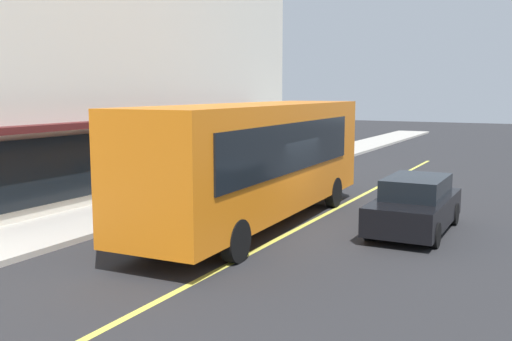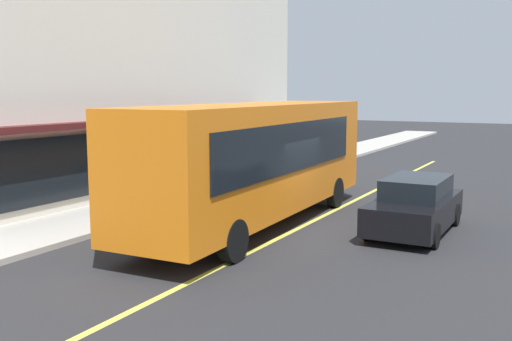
{
  "view_description": "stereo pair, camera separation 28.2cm",
  "coord_description": "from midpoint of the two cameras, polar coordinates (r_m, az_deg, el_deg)",
  "views": [
    {
      "loc": [
        -14.87,
        -6.4,
        3.86
      ],
      "look_at": [
        -0.29,
        1.25,
        1.6
      ],
      "focal_mm": 40.74,
      "sensor_mm": 36.0,
      "label": 1
    },
    {
      "loc": [
        -14.74,
        -6.65,
        3.86
      ],
      "look_at": [
        -0.29,
        1.25,
        1.6
      ],
      "focal_mm": 40.74,
      "sensor_mm": 36.0,
      "label": 2
    }
  ],
  "objects": [
    {
      "name": "car_black",
      "position": [
        16.54,
        15.83,
        -3.35
      ],
      "size": [
        4.3,
        1.87,
        1.52
      ],
      "color": "black",
      "rests_on": "ground"
    },
    {
      "name": "storefront_building",
      "position": [
        24.96,
        -19.37,
        13.47
      ],
      "size": [
        24.02,
        10.0,
        13.03
      ],
      "color": "silver",
      "rests_on": "ground"
    },
    {
      "name": "pedestrian_mid_block",
      "position": [
        27.79,
        2.32,
        2.09
      ],
      "size": [
        0.34,
        0.34,
        1.58
      ],
      "color": "black",
      "rests_on": "sidewalk"
    },
    {
      "name": "bus",
      "position": [
        16.58,
        0.71,
        1.32
      ],
      "size": [
        11.21,
        2.91,
        3.5
      ],
      "color": "orange",
      "rests_on": "ground"
    },
    {
      "name": "sidewalk",
      "position": [
        19.58,
        -10.72,
        -3.47
      ],
      "size": [
        80.0,
        2.79,
        0.15
      ],
      "primitive_type": "cube",
      "color": "#B2ADA3",
      "rests_on": "ground"
    },
    {
      "name": "lane_centre_stripe",
      "position": [
        16.63,
        4.78,
        -5.62
      ],
      "size": [
        36.0,
        0.16,
        0.01
      ],
      "primitive_type": "cube",
      "color": "#D8D14C",
      "rests_on": "ground"
    },
    {
      "name": "ground",
      "position": [
        16.63,
        4.78,
        -5.63
      ],
      "size": [
        120.0,
        120.0,
        0.0
      ],
      "primitive_type": "plane",
      "color": "#28282B"
    },
    {
      "name": "traffic_light",
      "position": [
        21.97,
        -3.52,
        4.34
      ],
      "size": [
        0.3,
        0.52,
        3.2
      ],
      "color": "#2D2D33",
      "rests_on": "sidewalk"
    },
    {
      "name": "pedestrian_at_corner",
      "position": [
        25.55,
        -2.23,
        1.87
      ],
      "size": [
        0.34,
        0.34,
        1.77
      ],
      "color": "black",
      "rests_on": "sidewalk"
    }
  ]
}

